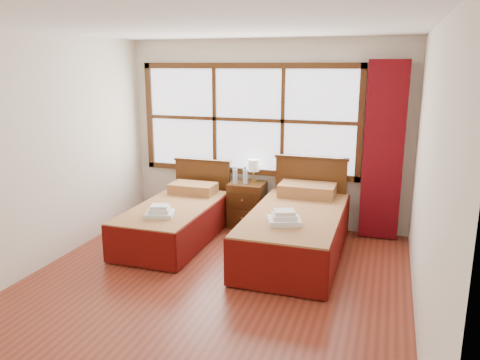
% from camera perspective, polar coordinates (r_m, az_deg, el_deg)
% --- Properties ---
extents(floor, '(4.50, 4.50, 0.00)m').
position_cam_1_polar(floor, '(4.95, -3.90, -13.18)').
color(floor, maroon).
rests_on(floor, ground).
extents(ceiling, '(4.50, 4.50, 0.00)m').
position_cam_1_polar(ceiling, '(4.43, -4.48, 18.37)').
color(ceiling, white).
rests_on(ceiling, wall_back).
extents(wall_back, '(4.00, 0.00, 4.00)m').
position_cam_1_polar(wall_back, '(6.62, 3.17, 5.59)').
color(wall_back, silver).
rests_on(wall_back, floor).
extents(wall_left, '(0.00, 4.50, 4.50)m').
position_cam_1_polar(wall_left, '(5.57, -23.64, 2.88)').
color(wall_left, silver).
rests_on(wall_left, floor).
extents(wall_right, '(0.00, 4.50, 4.50)m').
position_cam_1_polar(wall_right, '(4.21, 21.98, -0.19)').
color(wall_right, silver).
rests_on(wall_right, floor).
extents(window, '(3.16, 0.06, 1.56)m').
position_cam_1_polar(window, '(6.63, 1.00, 7.36)').
color(window, white).
rests_on(window, wall_back).
extents(curtain, '(0.50, 0.16, 2.30)m').
position_cam_1_polar(curtain, '(6.29, 17.08, 3.36)').
color(curtain, maroon).
rests_on(curtain, wall_back).
extents(bed_left, '(0.94, 1.96, 0.91)m').
position_cam_1_polar(bed_left, '(6.21, -7.82, -4.79)').
color(bed_left, '#3B1F0C').
rests_on(bed_left, floor).
extents(bed_right, '(1.07, 2.09, 1.04)m').
position_cam_1_polar(bed_right, '(5.71, 6.89, -6.01)').
color(bed_right, '#3B1F0C').
rests_on(bed_right, floor).
extents(nightstand, '(0.48, 0.47, 0.64)m').
position_cam_1_polar(nightstand, '(6.64, 0.86, -3.02)').
color(nightstand, '#4A2810').
rests_on(nightstand, floor).
extents(towels_left, '(0.39, 0.36, 0.14)m').
position_cam_1_polar(towels_left, '(5.70, -9.76, -3.82)').
color(towels_left, white).
rests_on(towels_left, bed_left).
extents(towels_right, '(0.43, 0.41, 0.15)m').
position_cam_1_polar(towels_right, '(5.17, 5.42, -4.64)').
color(towels_right, white).
rests_on(towels_right, bed_right).
extents(lamp, '(0.16, 0.16, 0.32)m').
position_cam_1_polar(lamp, '(6.58, 1.66, 1.72)').
color(lamp, gold).
rests_on(lamp, nightstand).
extents(bottle_near, '(0.06, 0.06, 0.24)m').
position_cam_1_polar(bottle_near, '(6.49, -0.61, 0.47)').
color(bottle_near, '#AAC5DB').
rests_on(bottle_near, nightstand).
extents(bottle_far, '(0.06, 0.06, 0.24)m').
position_cam_1_polar(bottle_far, '(6.48, 0.63, 0.47)').
color(bottle_far, '#AAC5DB').
rests_on(bottle_far, nightstand).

